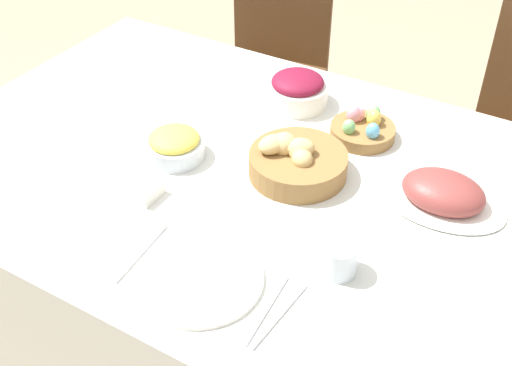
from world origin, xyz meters
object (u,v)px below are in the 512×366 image
(drinking_cup, at_px, (339,258))
(butter_dish, at_px, (135,188))
(fork, at_px, (141,253))
(pineapple_bowl, at_px, (175,145))
(bread_basket, at_px, (296,161))
(ham_platter, at_px, (443,194))
(knife, at_px, (266,309))
(egg_basket, at_px, (363,128))
(dinner_plate, at_px, (201,279))
(spoon, at_px, (279,315))
(beet_salad_bowl, at_px, (297,90))
(chair_far_left, at_px, (270,58))

(drinking_cup, height_order, butter_dish, drinking_cup)
(fork, bearing_deg, butter_dish, 127.59)
(pineapple_bowl, bearing_deg, butter_dish, -88.06)
(bread_basket, relative_size, butter_dish, 2.00)
(butter_dish, bearing_deg, ham_platter, 27.58)
(pineapple_bowl, bearing_deg, knife, -35.56)
(egg_basket, relative_size, fork, 0.90)
(egg_basket, distance_m, knife, 0.67)
(butter_dish, bearing_deg, fork, -48.11)
(fork, height_order, drinking_cup, drinking_cup)
(dinner_plate, xyz_separation_m, spoon, (0.19, 0.00, -0.00))
(bread_basket, distance_m, beet_salad_bowl, 0.34)
(fork, xyz_separation_m, knife, (0.32, 0.00, 0.00))
(pineapple_bowl, height_order, spoon, pineapple_bowl)
(beet_salad_bowl, xyz_separation_m, fork, (-0.00, -0.73, -0.04))
(chair_far_left, distance_m, dinner_plate, 1.46)
(egg_basket, bearing_deg, beet_salad_bowl, 165.11)
(ham_platter, xyz_separation_m, drinking_cup, (-0.12, -0.33, 0.01))
(drinking_cup, bearing_deg, fork, -156.33)
(chair_far_left, relative_size, fork, 4.93)
(chair_far_left, xyz_separation_m, ham_platter, (0.93, -0.82, 0.25))
(ham_platter, height_order, spoon, ham_platter)
(bread_basket, xyz_separation_m, egg_basket, (0.08, 0.24, -0.01))
(knife, distance_m, drinking_cup, 0.19)
(ham_platter, distance_m, pineapple_bowl, 0.68)
(beet_salad_bowl, relative_size, drinking_cup, 2.26)
(beet_salad_bowl, distance_m, dinner_plate, 0.75)
(dinner_plate, bearing_deg, ham_platter, 54.86)
(knife, bearing_deg, drinking_cup, 61.57)
(egg_basket, xyz_separation_m, dinner_plate, (-0.08, -0.67, -0.02))
(drinking_cup, bearing_deg, bread_basket, 132.58)
(dinner_plate, bearing_deg, chair_far_left, 113.61)
(bread_basket, height_order, fork, bread_basket)
(knife, bearing_deg, chair_far_left, 114.80)
(dinner_plate, height_order, spoon, dinner_plate)
(ham_platter, xyz_separation_m, butter_dish, (-0.66, -0.34, -0.01))
(fork, bearing_deg, pineapple_bowl, 109.94)
(egg_basket, relative_size, butter_dish, 1.42)
(chair_far_left, distance_m, ham_platter, 1.27)
(ham_platter, xyz_separation_m, beet_salad_bowl, (-0.51, 0.23, 0.02))
(beet_salad_bowl, relative_size, spoon, 0.92)
(ham_platter, bearing_deg, knife, -111.31)
(bread_basket, distance_m, egg_basket, 0.25)
(ham_platter, bearing_deg, pineapple_bowl, -165.55)
(bread_basket, distance_m, spoon, 0.47)
(chair_far_left, relative_size, spoon, 4.93)
(dinner_plate, height_order, knife, dinner_plate)
(bread_basket, xyz_separation_m, knife, (0.16, -0.43, -0.04))
(beet_salad_bowl, height_order, pineapple_bowl, beet_salad_bowl)
(bread_basket, bearing_deg, egg_basket, 71.90)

